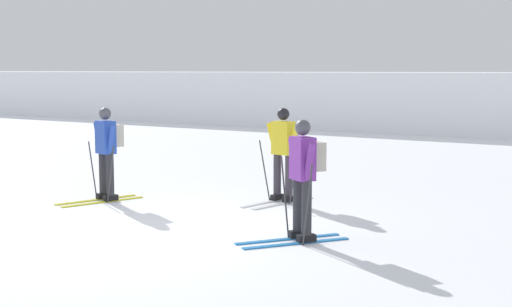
# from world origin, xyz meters

# --- Properties ---
(ground_plane) EXTENTS (120.00, 120.00, 0.00)m
(ground_plane) POSITION_xyz_m (0.00, 0.00, 0.00)
(ground_plane) COLOR white
(far_snow_ridge) EXTENTS (80.00, 7.71, 2.29)m
(far_snow_ridge) POSITION_xyz_m (0.00, 20.89, 1.14)
(far_snow_ridge) COLOR white
(far_snow_ridge) RESTS_ON ground
(skier_yellow) EXTENTS (0.99, 1.64, 1.71)m
(skier_yellow) POSITION_xyz_m (0.50, 3.00, 0.96)
(skier_yellow) COLOR silver
(skier_yellow) RESTS_ON ground
(skier_blue) EXTENTS (0.96, 1.63, 1.71)m
(skier_blue) POSITION_xyz_m (-2.30, 1.38, 0.96)
(skier_blue) COLOR gold
(skier_blue) RESTS_ON ground
(skier_purple) EXTENTS (1.22, 1.52, 1.71)m
(skier_purple) POSITION_xyz_m (2.26, 0.52, 0.96)
(skier_purple) COLOR #237AC6
(skier_purple) RESTS_ON ground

